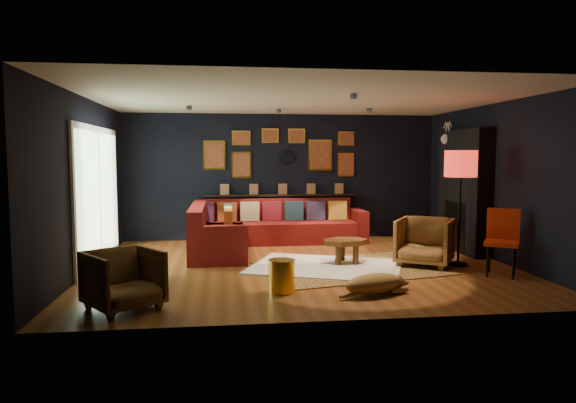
{
  "coord_description": "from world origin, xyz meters",
  "views": [
    {
      "loc": [
        -1.22,
        -7.9,
        1.72
      ],
      "look_at": [
        -0.19,
        0.3,
        1.0
      ],
      "focal_mm": 32.0,
      "sensor_mm": 36.0,
      "label": 1
    }
  ],
  "objects": [
    {
      "name": "leopard_rug",
      "position": [
        0.69,
        -0.3,
        0.01
      ],
      "size": [
        3.01,
        2.43,
        0.02
      ],
      "primitive_type": "cube",
      "rotation": [
        0.0,
        0.0,
        0.22
      ],
      "color": "#D59A4E",
      "rests_on": "ground"
    },
    {
      "name": "dog",
      "position": [
        0.63,
        -1.8,
        0.19
      ],
      "size": [
        1.23,
        0.88,
        0.35
      ],
      "primitive_type": null,
      "rotation": [
        0.0,
        0.0,
        0.34
      ],
      "color": "#B68848",
      "rests_on": "leopard_rug"
    },
    {
      "name": "orange_chair",
      "position": [
        2.8,
        -0.97,
        0.57
      ],
      "size": [
        0.63,
        0.63,
        0.96
      ],
      "rotation": [
        0.0,
        0.0,
        -0.58
      ],
      "color": "black",
      "rests_on": "ground"
    },
    {
      "name": "ledge",
      "position": [
        0.0,
        2.68,
        0.92
      ],
      "size": [
        3.2,
        0.12,
        0.04
      ],
      "primitive_type": "cube",
      "color": "black",
      "rests_on": "room_walls"
    },
    {
      "name": "floor_lamp",
      "position": [
        2.45,
        -0.3,
        1.54
      ],
      "size": [
        0.5,
        0.5,
        1.82
      ],
      "color": "black",
      "rests_on": "ground"
    },
    {
      "name": "pouf",
      "position": [
        -1.3,
        0.7,
        0.18
      ],
      "size": [
        0.46,
        0.46,
        0.3
      ],
      "primitive_type": "cylinder",
      "color": "maroon",
      "rests_on": "shag_rug"
    },
    {
      "name": "gold_stool",
      "position": [
        -0.5,
        -1.55,
        0.21
      ],
      "size": [
        0.34,
        0.34,
        0.42
      ],
      "primitive_type": "cylinder",
      "color": "gold",
      "rests_on": "ground"
    },
    {
      "name": "coffee_table",
      "position": [
        0.69,
        -0.01,
        0.33
      ],
      "size": [
        0.83,
        0.68,
        0.38
      ],
      "rotation": [
        0.0,
        0.0,
        0.16
      ],
      "color": "#563112",
      "rests_on": "shag_rug"
    },
    {
      "name": "armchair_left",
      "position": [
        -2.35,
        -2.05,
        0.38
      ],
      "size": [
        0.99,
        0.98,
        0.75
      ],
      "primitive_type": "imported",
      "rotation": [
        0.0,
        0.0,
        0.64
      ],
      "color": "#C2853B",
      "rests_on": "ground"
    },
    {
      "name": "room_walls",
      "position": [
        0.0,
        0.0,
        1.59
      ],
      "size": [
        6.5,
        6.5,
        6.5
      ],
      "color": "black",
      "rests_on": "ground"
    },
    {
      "name": "shag_rug",
      "position": [
        0.34,
        -0.2,
        0.02
      ],
      "size": [
        2.71,
        2.37,
        0.03
      ],
      "primitive_type": "cube",
      "rotation": [
        0.0,
        0.0,
        -0.39
      ],
      "color": "white",
      "rests_on": "ground"
    },
    {
      "name": "gallery_wall",
      "position": [
        -0.01,
        2.72,
        1.81
      ],
      "size": [
        3.15,
        0.04,
        1.02
      ],
      "color": "gold",
      "rests_on": "room_walls"
    },
    {
      "name": "floor",
      "position": [
        0.0,
        0.0,
        0.0
      ],
      "size": [
        6.5,
        6.5,
        0.0
      ],
      "primitive_type": "plane",
      "color": "brown",
      "rests_on": "ground"
    },
    {
      "name": "sectional",
      "position": [
        -0.61,
        1.81,
        0.32
      ],
      "size": [
        3.41,
        2.69,
        0.86
      ],
      "color": "maroon",
      "rests_on": "ground"
    },
    {
      "name": "sunburst_mirror",
      "position": [
        0.1,
        2.72,
        1.7
      ],
      "size": [
        0.47,
        0.16,
        0.47
      ],
      "color": "silver",
      "rests_on": "room_walls"
    },
    {
      "name": "ceiling_spots",
      "position": [
        -0.0,
        0.8,
        2.56
      ],
      "size": [
        3.3,
        2.5,
        0.06
      ],
      "color": "black",
      "rests_on": "room_walls"
    },
    {
      "name": "fireplace",
      "position": [
        3.09,
        0.9,
        1.02
      ],
      "size": [
        0.31,
        1.6,
        2.2
      ],
      "color": "black",
      "rests_on": "ground"
    },
    {
      "name": "armchair_right",
      "position": [
        1.92,
        -0.25,
        0.42
      ],
      "size": [
        1.1,
        1.08,
        0.84
      ],
      "primitive_type": "imported",
      "rotation": [
        0.0,
        0.0,
        -0.57
      ],
      "color": "#C2853B",
      "rests_on": "ground"
    },
    {
      "name": "deer_head",
      "position": [
        3.14,
        1.4,
        2.05
      ],
      "size": [
        0.5,
        0.28,
        0.45
      ],
      "color": "white",
      "rests_on": "fireplace"
    },
    {
      "name": "sliding_door",
      "position": [
        -3.22,
        0.6,
        1.1
      ],
      "size": [
        0.06,
        2.8,
        2.2
      ],
      "color": "white",
      "rests_on": "ground"
    }
  ]
}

